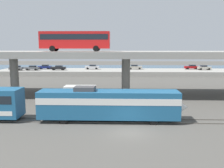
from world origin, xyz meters
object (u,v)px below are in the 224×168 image
Objects in this scene: parked_car_0 at (204,67)px; parked_car_7 at (16,68)px; service_truck_west at (86,95)px; parked_car_2 at (45,67)px; parked_car_6 at (58,68)px; parked_car_3 at (32,68)px; transit_bus_on_overpass at (75,39)px; parked_car_5 at (135,67)px; parked_car_1 at (92,67)px; train_locomotive at (115,103)px; parked_car_4 at (192,67)px.

parked_car_0 is 59.33m from parked_car_7.
service_truck_west is 1.66× the size of parked_car_0.
parked_car_2 is 0.90× the size of parked_car_6.
parked_car_3 is (-22.56, 41.16, 0.61)m from service_truck_west.
parked_car_3 is at bearing 118.73° from service_truck_west.
transit_bus_on_overpass is 2.82× the size of parked_car_7.
parked_car_7 is (-7.62, -4.68, -0.00)m from parked_car_2.
parked_car_3 and parked_car_5 have the same top height.
parked_car_1 is 13.96m from parked_car_5.
parked_car_6 is at bearing 18.68° from parked_car_1.
parked_car_0 is at bearing 62.33° from train_locomotive.
parked_car_2 is at bearing -124.41° from parked_car_3.
parked_car_0 is at bearing 54.30° from service_truck_west.
parked_car_3 is at bearing -172.86° from parked_car_7.
transit_bus_on_overpass is (-7.29, 14.77, 7.88)m from train_locomotive.
parked_car_0 is at bearing 178.95° from parked_car_2.
parked_car_4 is (51.06, 5.39, 0.00)m from parked_car_3.
parked_car_5 is (-18.66, -0.82, -0.00)m from parked_car_4.
parked_car_0 is 0.88× the size of parked_car_5.
service_truck_west is 1.50× the size of parked_car_4.
parked_car_2 is (-51.59, 0.95, 0.00)m from parked_car_0.
parked_car_0 is at bearing 145.81° from parked_car_4.
transit_bus_on_overpass is 2.64× the size of parked_car_4.
parked_car_2 and parked_car_5 have the same top height.
service_truck_west reaches higher than parked_car_5.
parked_car_2 is at bearing 1.56° from parked_car_4.
parked_car_1 and parked_car_5 have the same top height.
transit_bus_on_overpass is 2.58× the size of parked_car_5.
parked_car_5 is (12.55, 38.63, -7.83)m from transit_bus_on_overpass.
parked_car_1 is 15.65m from parked_car_2.
parked_car_0 is at bearing 47.12° from transit_bus_on_overpass.
transit_bus_on_overpass is at bearing 51.65° from parked_car_4.
parked_car_4 is at bearing 66.19° from train_locomotive.
parked_car_3 is at bearing -171.97° from parked_car_5.
parked_car_6 is at bearing -173.70° from parked_car_3.
parked_car_0 is at bearing -3.75° from parked_car_5.
parked_car_6 is 13.00m from parked_car_7.
parked_car_1 is 1.11× the size of parked_car_2.
parked_car_4 is 1.07× the size of parked_car_7.
service_truck_west reaches higher than parked_car_4.
parked_car_5 and parked_car_6 have the same top height.
parked_car_6 is (-14.48, 42.05, 0.61)m from service_truck_west.
train_locomotive is 58.24m from parked_car_2.
transit_bus_on_overpass is 37.70m from parked_car_6.
service_truck_west is 1.46× the size of parked_car_6.
train_locomotive is at bearing 99.28° from parked_car_1.
train_locomotive is at bearing -95.63° from parked_car_5.
parked_car_4 is at bearing -173.98° from parked_car_3.
parked_car_6 is at bearing -173.39° from parked_car_7.
transit_bus_on_overpass is at bearing 110.88° from service_truck_west.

